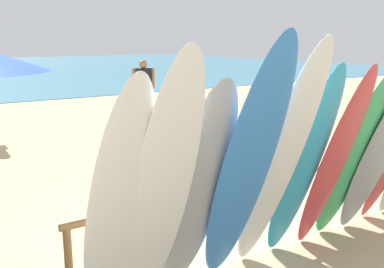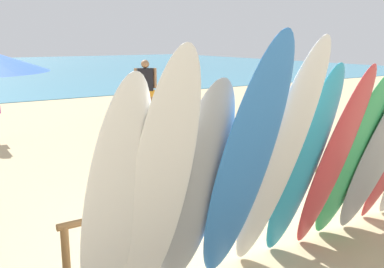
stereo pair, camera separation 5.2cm
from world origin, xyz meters
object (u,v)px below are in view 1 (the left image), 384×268
Objects in this scene: surfboard_grey_8 at (379,154)px; surfboard_teal_5 at (303,166)px; surfboard_white_0 at (118,209)px; surfboard_rack at (270,187)px; surfboard_white_4 at (279,164)px; surfboard_green_7 at (353,159)px; surfboard_white_1 at (162,192)px; surfboard_blue_3 at (245,171)px; surfboard_red_6 at (334,161)px; surfboard_grey_2 at (197,193)px; beachgoer_strolling at (144,85)px.

surfboard_teal_5 is at bearing 177.07° from surfboard_grey_8.
surfboard_grey_8 is (3.06, -0.00, -0.03)m from surfboard_white_0.
surfboard_teal_5 is (-0.16, -0.62, 0.43)m from surfboard_rack.
surfboard_white_4 is 1.21m from surfboard_green_7.
surfboard_rack is 1.99m from surfboard_white_1.
surfboard_blue_3 is 1.17× the size of surfboard_red_6.
surfboard_teal_5 is at bearing 16.10° from surfboard_blue_3.
surfboard_white_4 is 1.17× the size of surfboard_grey_8.
surfboard_white_0 reaches higher than surfboard_grey_2.
surfboard_white_1 is 1.16× the size of surfboard_green_7.
surfboard_rack is 1.23m from surfboard_grey_8.
surfboard_teal_5 is at bearing 179.18° from surfboard_green_7.
surfboard_rack is 2.27× the size of surfboard_grey_8.
surfboard_teal_5 is at bearing -0.90° from surfboard_white_0.
surfboard_blue_3 is 1.21× the size of surfboard_green_7.
surfboard_teal_5 reaches higher than beachgoer_strolling.
surfboard_teal_5 is at bearing 8.24° from surfboard_white_1.
surfboard_white_1 is 1.14× the size of surfboard_grey_2.
surfboard_grey_2 is 0.86× the size of surfboard_white_4.
surfboard_grey_8 is at bearing 3.11° from surfboard_white_4.
surfboard_green_7 is at bearing 1.05° from surfboard_grey_2.
surfboard_white_1 reaches higher than surfboard_red_6.
surfboard_rack is 2.26× the size of surfboard_grey_2.
surfboard_white_0 is 0.89× the size of surfboard_white_4.
surfboard_blue_3 reaches higher than surfboard_white_0.
surfboard_grey_8 is (0.71, -0.02, -0.02)m from surfboard_red_6.
surfboard_grey_2 is 2.34m from surfboard_grey_8.
surfboard_white_1 is at bearing -162.65° from surfboard_grey_2.
surfboard_grey_8 is at bearing 8.32° from surfboard_blue_3.
surfboard_white_1 is at bearing -178.72° from surfboard_grey_8.
surfboard_grey_2 is 1.99m from surfboard_green_7.
surfboard_blue_3 is 1.19× the size of surfboard_grey_8.
surfboard_rack is 0.93m from surfboard_green_7.
surfboard_green_7 is 8.22m from beachgoer_strolling.
surfboard_rack is at bearing 105.36° from surfboard_red_6.
beachgoer_strolling is (3.97, 8.20, -0.15)m from surfboard_white_1.
surfboard_white_1 reaches higher than surfboard_teal_5.
beachgoer_strolling is (1.95, 8.12, -0.05)m from surfboard_red_6.
beachgoer_strolling is at bearing 68.27° from surfboard_white_1.
surfboard_rack is at bearing -84.79° from beachgoer_strolling.
surfboard_grey_2 is 0.98× the size of surfboard_teal_5.
surfboard_white_1 is at bearing -12.85° from surfboard_white_0.
surfboard_blue_3 is at bearing 0.15° from surfboard_white_1.
surfboard_grey_8 is at bearing -6.43° from surfboard_red_6.
surfboard_green_7 is at bearing -45.38° from surfboard_rack.
surfboard_blue_3 is 1.99m from surfboard_grey_8.
surfboard_rack is 2.19× the size of surfboard_white_0.
surfboard_white_1 is 2.02m from surfboard_red_6.
beachgoer_strolling is (2.35, 8.08, -0.06)m from surfboard_teal_5.
surfboard_blue_3 is 0.90m from surfboard_teal_5.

